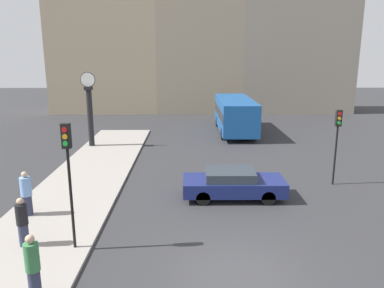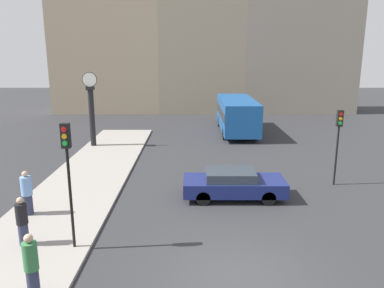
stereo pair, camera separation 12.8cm
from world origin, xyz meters
The scene contains 11 objects.
ground_plane centered at (0.00, 0.00, 0.00)m, with size 120.00×120.00×0.00m, color #2D2D30.
sidewalk_corner centered at (-6.50, 9.16, 0.05)m, with size 3.95×22.31×0.10m, color gray.
building_row centered at (-1.61, 31.37, 7.96)m, with size 31.53×5.00×19.27m.
sedan_car centered at (0.52, 5.89, 0.65)m, with size 4.36×1.82×1.26m.
bus_distant centered at (2.28, 19.82, 1.53)m, with size 2.61×8.25×2.66m.
traffic_light_near centered at (-5.03, 1.46, 2.97)m, with size 0.26×0.24×4.02m.
traffic_light_far centered at (5.54, 7.56, 2.59)m, with size 0.26×0.24×3.61m.
street_clock centered at (-7.91, 15.08, 2.45)m, with size 0.96×0.47×4.87m.
pedestrian_black_jacket centered at (-6.69, 1.59, 0.91)m, with size 0.36×0.36×1.62m.
pedestrian_blue_stripe centered at (-7.55, 3.96, 0.96)m, with size 0.41×0.41×1.73m.
pedestrian_green_hoodie centered at (-5.26, -1.12, 0.98)m, with size 0.36×0.36×1.75m.
Camera 1 is at (-1.39, -9.42, 6.12)m, focal length 35.00 mm.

